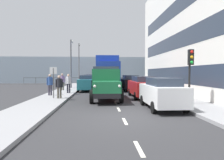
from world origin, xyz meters
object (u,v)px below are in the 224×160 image
car_red_kerbside_1 (143,86)px  car_teal_oppositeside_0 (87,83)px  lorry_cargo_blue (107,72)px  lamp_post_promenade (71,59)px  truck_vintage_green (106,84)px  pedestrian_couple_b (69,82)px  lamp_post_far (79,60)px  car_black_kerbside_2 (130,82)px  street_sign (53,77)px  car_maroon_oppositeside_2 (91,79)px  car_white_kerbside_near (162,93)px  pedestrian_in_dark_coat (50,83)px  pedestrian_with_bag (59,85)px  traffic_light_near (190,65)px  pedestrian_couple_a (62,80)px  car_navy_oppositeside_1 (90,81)px

car_red_kerbside_1 → car_teal_oppositeside_0: 7.54m
lorry_cargo_blue → car_red_kerbside_1: (-2.59, 7.41, -1.18)m
car_red_kerbside_1 → lamp_post_promenade: (6.91, -8.79, 2.79)m
truck_vintage_green → lorry_cargo_blue: (-0.39, -8.83, 0.90)m
pedestrian_couple_b → lamp_post_promenade: size_ratio=0.29×
lamp_post_far → car_black_kerbside_2: bearing=120.0°
street_sign → lorry_cargo_blue: bearing=-116.5°
truck_vintage_green → pedestrian_couple_b: bearing=-50.8°
lorry_cargo_blue → car_teal_oppositeside_0: bearing=35.7°
car_maroon_oppositeside_2 → car_white_kerbside_near: bearing=102.4°
lamp_post_far → car_red_kerbside_1: bearing=110.6°
car_black_kerbside_2 → pedestrian_couple_b: 7.38m
car_red_kerbside_1 → car_teal_oppositeside_0: bearing=-50.6°
pedestrian_in_dark_coat → pedestrian_with_bag: bearing=119.9°
pedestrian_in_dark_coat → traffic_light_near: bearing=151.7°
pedestrian_couple_a → lamp_post_far: lamp_post_far is taller
car_maroon_oppositeside_2 → traffic_light_near: bearing=107.5°
lamp_post_far → street_sign: 19.69m
lorry_cargo_blue → car_teal_oppositeside_0: (2.19, 1.58, -1.18)m
car_white_kerbside_near → car_navy_oppositeside_1: bearing=-73.4°
car_teal_oppositeside_0 → car_maroon_oppositeside_2: size_ratio=1.01×
car_teal_oppositeside_0 → pedestrian_couple_b: (1.48, 3.23, 0.27)m
car_red_kerbside_1 → car_maroon_oppositeside_2: (4.78, -16.90, 0.00)m
car_red_kerbside_1 → car_black_kerbside_2: bearing=-90.0°
truck_vintage_green → car_teal_oppositeside_0: truck_vintage_green is taller
pedestrian_couple_a → pedestrian_in_dark_coat: bearing=88.6°
car_navy_oppositeside_1 → car_black_kerbside_2: bearing=135.4°
pedestrian_with_bag → pedestrian_couple_b: pedestrian_couple_b is taller
car_maroon_oppositeside_2 → truck_vintage_green: bearing=95.6°
car_black_kerbside_2 → lamp_post_far: bearing=-60.0°
car_maroon_oppositeside_2 → street_sign: street_sign is taller
lamp_post_far → lamp_post_promenade: bearing=90.4°
pedestrian_with_bag → lamp_post_far: size_ratio=0.24×
car_white_kerbside_near → pedestrian_couple_b: 9.72m
traffic_light_near → street_sign: 9.27m
car_white_kerbside_near → car_teal_oppositeside_0: 11.69m
traffic_light_near → lamp_post_far: (8.86, -22.74, 1.74)m
traffic_light_near → pedestrian_with_bag: bearing=-20.3°
pedestrian_with_bag → street_sign: size_ratio=0.73×
car_red_kerbside_1 → car_black_kerbside_2: size_ratio=1.00×
pedestrian_with_bag → car_black_kerbside_2: bearing=-129.6°
pedestrian_with_bag → pedestrian_couple_a: size_ratio=0.94×
car_navy_oppositeside_1 → pedestrian_with_bag: (1.54, 12.36, 0.22)m
lorry_cargo_blue → pedestrian_with_bag: size_ratio=4.96×
street_sign → car_teal_oppositeside_0: bearing=-106.3°
pedestrian_with_bag → pedestrian_couple_b: 3.76m
lorry_cargo_blue → pedestrian_couple_b: size_ratio=4.75×
pedestrian_in_dark_coat → lamp_post_promenade: 8.35m
lorry_cargo_blue → pedestrian_with_bag: bearing=66.4°
pedestrian_in_dark_coat → lamp_post_promenade: (-0.58, -7.94, 2.52)m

